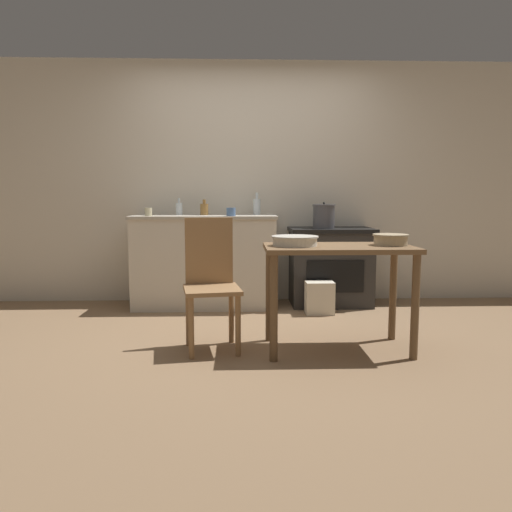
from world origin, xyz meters
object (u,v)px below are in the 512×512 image
Objects in this scene: mixing_bowl_large at (391,239)px; mixing_bowl_small at (295,240)px; cup_center at (231,212)px; stove at (330,266)px; work_table at (338,264)px; chair at (211,280)px; flour_sack at (320,298)px; cup_center_left at (148,212)px; stock_pot at (324,216)px; bottle_far_left at (179,209)px; bottle_mid_left at (257,206)px; bottle_left at (204,209)px.

mixing_bowl_large is 0.70m from mixing_bowl_small.
mixing_bowl_large is 2.92× the size of cup_center.
stove is at bearing 95.52° from mixing_bowl_large.
work_table is 0.95m from chair.
flour_sack is at bearing -113.00° from stove.
cup_center_left is at bearing 171.74° from flour_sack.
stock_pot reaches higher than chair.
chair is at bearing -75.20° from bottle_far_left.
bottle_mid_left reaches higher than bottle_far_left.
stove is at bearing 33.63° from stock_pot.
mixing_bowl_large is 1.79m from cup_center.
mixing_bowl_small is at bearing -82.71° from bottle_mid_left.
stock_pot reaches higher than mixing_bowl_large.
bottle_left is (-0.76, 1.58, 0.18)m from mixing_bowl_small.
mixing_bowl_small is (-0.32, -0.00, 0.17)m from work_table.
mixing_bowl_small is 1.89m from cup_center_left.
chair is 4.21× the size of bottle_mid_left.
bottle_left reaches higher than mixing_bowl_small.
bottle_mid_left is at bearing 3.45° from bottle_far_left.
bottle_left reaches higher than stove.
work_table is 12.04× the size of cup_center.
bottle_mid_left is at bearing 165.99° from stock_pot.
work_table is 1.60m from cup_center.
mixing_bowl_large is at bearing -84.48° from stove.
mixing_bowl_large is at bearing -48.34° from cup_center.
stove is 3.19× the size of stock_pot.
mixing_bowl_small is (-0.55, -1.56, 0.41)m from stove.
chair is 5.63× the size of bottle_far_left.
mixing_bowl_large is (1.32, -0.07, 0.31)m from chair.
cup_center is (-1.03, -0.21, 0.57)m from stove.
cup_center_left reaches higher than mixing_bowl_large.
mixing_bowl_small is 3.81× the size of cup_center.
work_table is 4.13× the size of mixing_bowl_large.
bottle_left is (-0.14, 1.49, 0.49)m from chair.
stove is 1.68m from bottle_far_left.
stove is 1.61m from mixing_bowl_large.
mixing_bowl_large is 2.15m from bottle_left.
cup_center_left is at bearing 108.69° from chair.
cup_center_left is at bearing -138.28° from bottle_far_left.
chair reaches higher than mixing_bowl_small.
flour_sack is 1.20× the size of mixing_bowl_large.
bottle_mid_left is 1.12m from cup_center_left.
bottle_left is at bearing 20.86° from cup_center_left.
chair is at bearing -133.38° from flour_sack.
cup_center_left is at bearing -174.41° from stove.
bottle_mid_left is at bearing 118.97° from mixing_bowl_large.
bottle_left is (-1.31, 0.02, 0.60)m from stove.
chair is (-0.93, 0.09, -0.13)m from work_table.
work_table is 3.99× the size of stock_pot.
mixing_bowl_large reaches higher than mixing_bowl_small.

